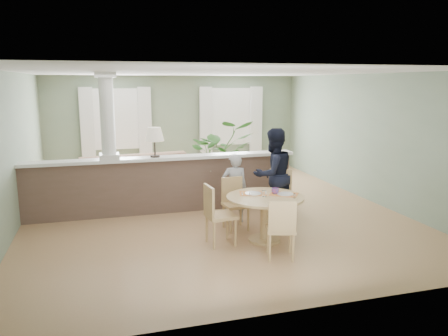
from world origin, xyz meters
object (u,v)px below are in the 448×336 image
object	(u,v)px
dining_table	(265,205)
chair_far_man	(280,194)
chair_far_boy	(234,201)
child_person	(235,188)
sofa	(139,178)
houseplant	(220,155)
man_person	(273,174)
chair_near	(281,226)
chair_side	(216,212)

from	to	relation	value
dining_table	chair_far_man	world-z (taller)	chair_far_man
chair_far_boy	child_person	world-z (taller)	child_person
sofa	houseplant	bearing A→B (deg)	0.94
dining_table	chair_far_boy	bearing A→B (deg)	111.23
chair_far_man	man_person	distance (m)	0.38
chair_near	sofa	bearing A→B (deg)	-50.87
dining_table	man_person	bearing A→B (deg)	61.74
chair_far_man	child_person	xyz separation A→B (m)	(-0.79, 0.25, 0.10)
dining_table	man_person	world-z (taller)	man_person
houseplant	chair_far_man	bearing A→B (deg)	-81.93
dining_table	man_person	distance (m)	1.19
chair_far_man	chair_side	distance (m)	1.62
man_person	sofa	bearing A→B (deg)	-60.71
chair_near	child_person	size ratio (longest dim) A/B	0.71
houseplant	chair_near	size ratio (longest dim) A/B	1.86
houseplant	sofa	bearing A→B (deg)	-171.84
sofa	chair_far_boy	world-z (taller)	sofa
houseplant	chair_side	world-z (taller)	houseplant
sofa	chair_near	xyz separation A→B (m)	(1.63, -4.02, 0.04)
child_person	man_person	xyz separation A→B (m)	(0.72, -0.06, 0.22)
chair_far_boy	chair_side	bearing A→B (deg)	-131.74
chair_far_man	chair_near	xyz separation A→B (m)	(-0.67, -1.61, -0.03)
chair_far_man	chair_near	size ratio (longest dim) A/B	1.07
sofa	houseplant	world-z (taller)	houseplant
chair_far_man	chair_side	xyz separation A→B (m)	(-1.41, -0.79, 0.00)
sofa	chair_far_boy	size ratio (longest dim) A/B	3.52
sofa	child_person	bearing A→B (deg)	-62.01
sofa	chair_near	bearing A→B (deg)	-75.13
chair_far_man	man_person	size ratio (longest dim) A/B	0.56
chair_side	man_person	bearing A→B (deg)	-59.02
houseplant	man_person	world-z (taller)	man_person
chair_far_boy	child_person	xyz separation A→B (m)	(0.11, 0.35, 0.14)
chair_far_boy	chair_near	size ratio (longest dim) A/B	0.99
dining_table	chair_far_boy	distance (m)	0.80
sofa	dining_table	xyz separation A→B (m)	(1.69, -3.23, 0.13)
houseplant	chair_near	distance (m)	4.32
man_person	chair_side	bearing A→B (deg)	19.99
child_person	man_person	world-z (taller)	man_person
chair_far_man	chair_near	world-z (taller)	chair_far_man
chair_side	chair_far_man	bearing A→B (deg)	-65.78
sofa	houseplant	xyz separation A→B (m)	(1.92, 0.28, 0.38)
sofa	chair_far_man	size ratio (longest dim) A/B	3.28
dining_table	chair_far_man	xyz separation A→B (m)	(0.61, 0.83, -0.06)
child_person	man_person	bearing A→B (deg)	-175.64
chair_near	child_person	xyz separation A→B (m)	(-0.11, 1.87, 0.13)
dining_table	chair_side	distance (m)	0.80
houseplant	chair_far_boy	xyz separation A→B (m)	(-0.52, -2.77, -0.34)
chair_side	sofa	bearing A→B (deg)	10.61
sofa	chair_far_boy	distance (m)	2.86
houseplant	dining_table	distance (m)	3.53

